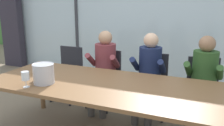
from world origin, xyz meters
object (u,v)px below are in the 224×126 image
Objects in this scene: chair_near_curtain at (69,69)px; person_olive_shirt at (203,76)px; chair_center at (152,79)px; ice_bucket_primary at (44,73)px; chair_right_of_center at (203,85)px; wine_glass_by_left_taster at (25,77)px; chair_left_of_center at (106,74)px; person_navy_polo at (149,70)px; dining_table at (100,87)px; wine_glass_near_bucket at (43,67)px; person_maroon_top at (104,65)px.

chair_near_curtain is 2.15m from person_olive_shirt.
chair_center is 3.69× the size of ice_bucket_primary.
chair_near_curtain is 1.00× the size of chair_right_of_center.
wine_glass_by_left_taster is at bearing -119.24° from ice_bucket_primary.
person_olive_shirt is at bearing -16.37° from chair_center.
person_olive_shirt reaches higher than chair_right_of_center.
chair_center is 1.00× the size of chair_right_of_center.
person_navy_polo is (0.72, -0.13, 0.17)m from chair_left_of_center.
ice_bucket_primary is at bearing -91.76° from chair_left_of_center.
dining_table is at bearing -137.42° from person_olive_shirt.
person_navy_polo reaches higher than chair_left_of_center.
person_maroon_top is at bearing 66.17° from wine_glass_near_bucket.
chair_center is at bearing 5.54° from person_maroon_top.
ice_bucket_primary is at bearing -141.87° from person_olive_shirt.
person_maroon_top is (-0.33, 0.83, 0.02)m from dining_table.
wine_glass_by_left_taster is 1.00× the size of wine_glass_near_bucket.
chair_left_of_center is (0.69, -0.01, 0.00)m from chair_near_curtain.
dining_table is at bearing -117.30° from chair_center.
wine_glass_near_bucket is (-1.81, -1.05, 0.33)m from chair_right_of_center.
person_olive_shirt is (0.72, 0.00, 0.00)m from person_navy_polo.
person_olive_shirt is at bearing 35.71° from wine_glass_by_left_taster.
person_navy_polo is at bearing -108.09° from chair_center.
person_maroon_top is at bearing -174.96° from chair_center.
person_olive_shirt is (2.14, -0.14, 0.17)m from chair_near_curtain.
person_navy_polo is 1.45m from ice_bucket_primary.
person_navy_polo is 6.95× the size of wine_glass_near_bucket.
ice_bucket_primary reaches higher than wine_glass_by_left_taster.
chair_center is at bearing 52.61° from wine_glass_by_left_taster.
ice_bucket_primary is at bearing -67.86° from chair_near_curtain.
person_navy_polo is 5.02× the size of ice_bucket_primary.
ice_bucket_primary reaches higher than dining_table.
person_olive_shirt is 6.95× the size of wine_glass_by_left_taster.
person_navy_polo is at bearing -4.66° from chair_near_curtain.
dining_table is 1.05m from chair_center.
wine_glass_near_bucket is at bearing 128.48° from ice_bucket_primary.
chair_near_curtain reaches higher than dining_table.
person_olive_shirt is at bearing -99.21° from chair_right_of_center.
chair_center and chair_right_of_center have the same top height.
person_maroon_top reaches higher than chair_near_curtain.
wine_glass_by_left_taster is at bearing -129.99° from person_navy_polo.
ice_bucket_primary is at bearing 60.76° from wine_glass_by_left_taster.
chair_center is (0.75, -0.00, 0.00)m from chair_left_of_center.
person_navy_polo reaches higher than wine_glass_near_bucket.
wine_glass_by_left_taster is at bearing -82.26° from wine_glass_near_bucket.
wine_glass_by_left_taster is at bearing -147.61° from dining_table.
person_maroon_top and person_navy_polo have the same top height.
dining_table is 10.97× the size of ice_bucket_primary.
wine_glass_by_left_taster is at bearing -94.41° from chair_left_of_center.
chair_left_of_center is 0.74× the size of person_olive_shirt.
chair_near_curtain is 1.00× the size of chair_left_of_center.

